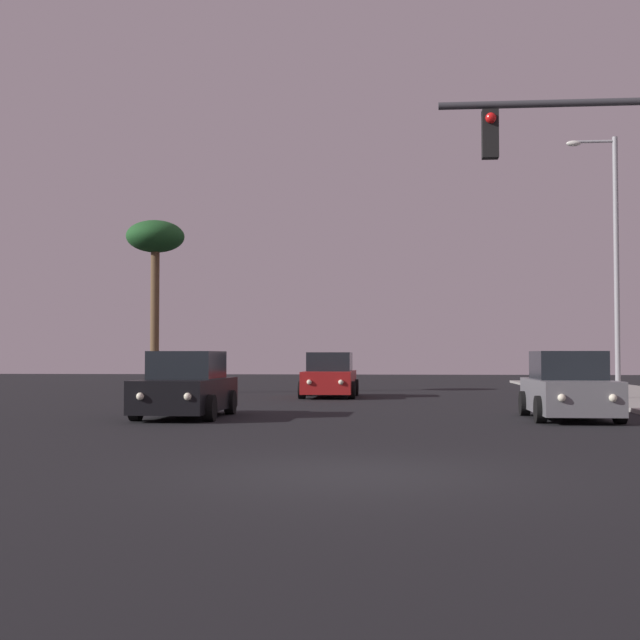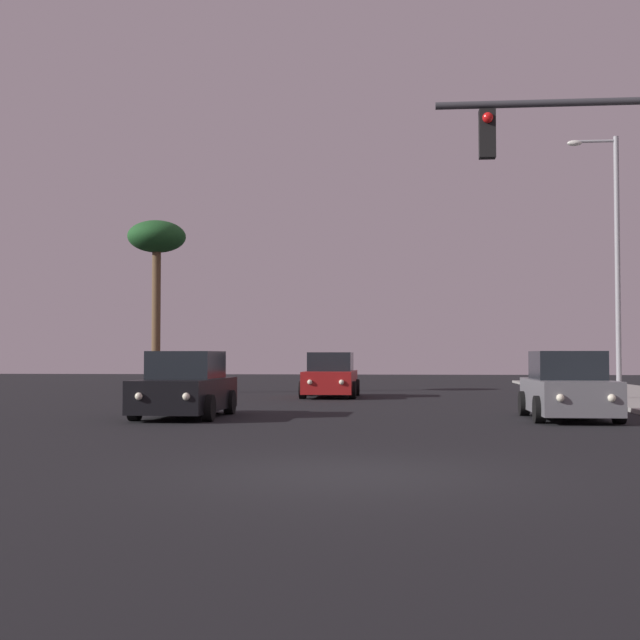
# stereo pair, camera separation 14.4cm
# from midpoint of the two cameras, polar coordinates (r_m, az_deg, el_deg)

# --- Properties ---
(ground_plane) EXTENTS (120.00, 120.00, 0.00)m
(ground_plane) POSITION_cam_midpoint_polar(r_m,az_deg,el_deg) (12.05, 1.80, -9.81)
(ground_plane) COLOR black
(car_red) EXTENTS (2.04, 4.31, 1.68)m
(car_red) POSITION_cam_midpoint_polar(r_m,az_deg,el_deg) (33.43, 0.50, -3.66)
(car_red) COLOR maroon
(car_red) RESTS_ON ground
(car_grey) EXTENTS (2.04, 4.31, 1.68)m
(car_grey) POSITION_cam_midpoint_polar(r_m,az_deg,el_deg) (22.81, 15.46, -4.24)
(car_grey) COLOR slate
(car_grey) RESTS_ON ground
(car_black) EXTENTS (2.04, 4.33, 1.68)m
(car_black) POSITION_cam_midpoint_polar(r_m,az_deg,el_deg) (22.93, -8.75, -4.28)
(car_black) COLOR black
(car_black) RESTS_ON ground
(street_lamp) EXTENTS (1.74, 0.24, 9.00)m
(street_lamp) POSITION_cam_midpoint_polar(r_m,az_deg,el_deg) (32.27, 18.09, 4.15)
(street_lamp) COLOR #99999E
(street_lamp) RESTS_ON sidewalk_right
(palm_tree_mid) EXTENTS (2.40, 2.40, 7.15)m
(palm_tree_mid) POSITION_cam_midpoint_polar(r_m,az_deg,el_deg) (37.59, -10.61, 4.79)
(palm_tree_mid) COLOR brown
(palm_tree_mid) RESTS_ON ground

